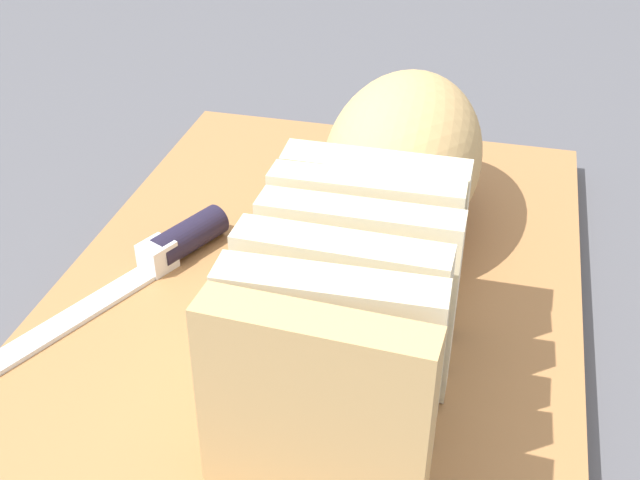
{
  "coord_description": "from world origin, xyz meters",
  "views": [
    {
      "loc": [
        0.38,
        0.12,
        0.32
      ],
      "look_at": [
        0.0,
        0.0,
        0.05
      ],
      "focal_mm": 45.06,
      "sensor_mm": 36.0,
      "label": 1
    }
  ],
  "objects": [
    {
      "name": "bread_knife",
      "position": [
        0.02,
        -0.1,
        0.03
      ],
      "size": [
        0.23,
        0.1,
        0.02
      ],
      "rotation": [
        0.0,
        0.0,
        -0.38
      ],
      "color": "silver",
      "rests_on": "cutting_board"
    },
    {
      "name": "bread_loaf",
      "position": [
        -0.01,
        0.04,
        0.07
      ],
      "size": [
        0.34,
        0.11,
        0.1
      ],
      "rotation": [
        0.0,
        0.0,
        0.03
      ],
      "color": "tan",
      "rests_on": "cutting_board"
    },
    {
      "name": "crumb_near_loaf",
      "position": [
        -0.05,
        -0.04,
        0.02
      ],
      "size": [
        0.01,
        0.01,
        0.01
      ],
      "primitive_type": "sphere",
      "color": "#996633",
      "rests_on": "cutting_board"
    },
    {
      "name": "crumb_near_knife",
      "position": [
        0.02,
        -0.02,
        0.02
      ],
      "size": [
        0.01,
        0.01,
        0.01
      ],
      "primitive_type": "sphere",
      "color": "#996633",
      "rests_on": "cutting_board"
    },
    {
      "name": "ground_plane",
      "position": [
        0.0,
        0.0,
        0.0
      ],
      "size": [
        3.0,
        3.0,
        0.0
      ],
      "primitive_type": "plane",
      "color": "#4C4C51"
    },
    {
      "name": "cutting_board",
      "position": [
        0.0,
        0.0,
        0.01
      ],
      "size": [
        0.45,
        0.34,
        0.02
      ],
      "primitive_type": "cube",
      "rotation": [
        0.0,
        0.0,
        0.05
      ],
      "color": "#9E6B3D",
      "rests_on": "ground_plane"
    },
    {
      "name": "crumb_stray_left",
      "position": [
        0.05,
        -0.02,
        0.02
      ],
      "size": [
        0.01,
        0.01,
        0.01
      ],
      "primitive_type": "sphere",
      "color": "#996633",
      "rests_on": "cutting_board"
    }
  ]
}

